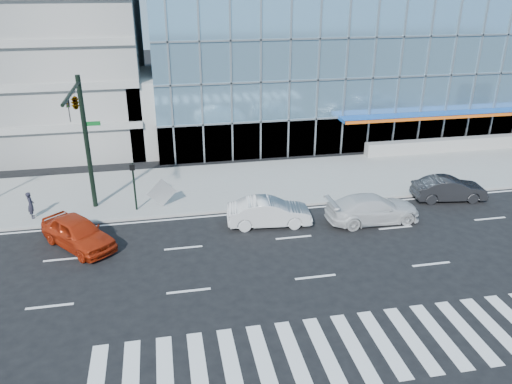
% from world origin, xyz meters
% --- Properties ---
extents(ground, '(160.00, 160.00, 0.00)m').
position_xyz_m(ground, '(0.00, 0.00, 0.00)').
color(ground, black).
rests_on(ground, ground).
extents(sidewalk, '(120.00, 8.00, 0.15)m').
position_xyz_m(sidewalk, '(0.00, 8.00, 0.07)').
color(sidewalk, gray).
rests_on(sidewalk, ground).
extents(theatre_building, '(42.00, 26.00, 15.00)m').
position_xyz_m(theatre_building, '(14.00, 26.00, 7.50)').
color(theatre_building, '#7CADCF').
rests_on(theatre_building, ground).
extents(ramp_block, '(6.00, 8.00, 6.00)m').
position_xyz_m(ramp_block, '(-6.00, 18.00, 3.00)').
color(ramp_block, gray).
rests_on(ramp_block, ground).
extents(traffic_signal, '(1.14, 5.74, 8.00)m').
position_xyz_m(traffic_signal, '(-11.00, 4.57, 6.16)').
color(traffic_signal, black).
rests_on(traffic_signal, sidewalk).
extents(ped_signal_post, '(0.30, 0.33, 3.00)m').
position_xyz_m(ped_signal_post, '(-8.50, 4.94, 2.14)').
color(ped_signal_post, black).
rests_on(ped_signal_post, sidewalk).
extents(white_suv, '(5.54, 2.35, 1.59)m').
position_xyz_m(white_suv, '(5.01, 1.08, 0.80)').
color(white_suv, silver).
rests_on(white_suv, ground).
extents(white_sedan, '(4.92, 2.10, 1.58)m').
position_xyz_m(white_sedan, '(-0.99, 1.78, 0.79)').
color(white_sedan, silver).
rests_on(white_sedan, ground).
extents(dark_sedan, '(4.71, 2.15, 1.50)m').
position_xyz_m(dark_sedan, '(11.01, 3.00, 0.75)').
color(dark_sedan, black).
rests_on(dark_sedan, ground).
extents(red_sedan, '(4.55, 4.94, 1.64)m').
position_xyz_m(red_sedan, '(-11.37, 1.24, 0.82)').
color(red_sedan, '#AD280D').
rests_on(red_sedan, ground).
extents(pedestrian, '(0.53, 0.67, 1.61)m').
position_xyz_m(pedestrian, '(-14.45, 5.05, 0.95)').
color(pedestrian, black).
rests_on(pedestrian, sidewalk).
extents(tilted_panel, '(1.82, 0.39, 1.84)m').
position_xyz_m(tilted_panel, '(-6.93, 5.17, 1.07)').
color(tilted_panel, '#9B9B9B').
rests_on(tilted_panel, sidewalk).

